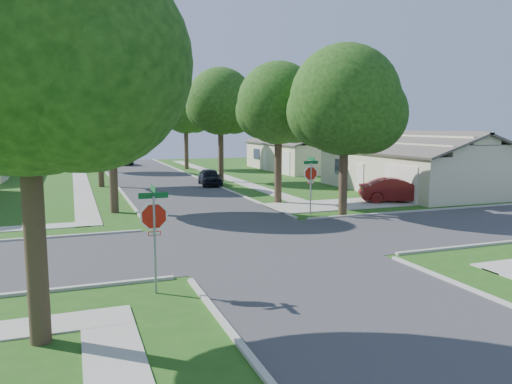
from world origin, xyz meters
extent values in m
plane|color=#204E15|center=(0.00, 0.00, 0.00)|extent=(100.00, 100.00, 0.00)
cube|color=#333335|center=(0.00, 0.00, 0.00)|extent=(7.00, 100.00, 0.02)
cube|color=#9E9B91|center=(6.10, 26.00, 0.02)|extent=(1.20, 40.00, 0.04)
cube|color=#9E9B91|center=(-6.10, 26.00, 0.02)|extent=(1.20, 40.00, 0.04)
cube|color=#9E9B91|center=(7.90, 7.10, 0.03)|extent=(8.80, 3.60, 0.05)
cube|color=gray|center=(-4.70, -4.70, 1.35)|extent=(0.06, 0.06, 2.70)
cylinder|color=white|center=(-4.70, -4.70, 2.15)|extent=(1.05, 0.02, 1.05)
cylinder|color=#B2190C|center=(-4.70, -4.70, 2.15)|extent=(0.90, 0.03, 0.90)
cube|color=#B2190C|center=(-4.70, -4.70, 1.68)|extent=(0.34, 0.03, 0.12)
cube|color=white|center=(-4.70, -4.70, 1.68)|extent=(0.30, 0.03, 0.08)
cube|color=#0C5426|center=(-4.70, -4.70, 2.72)|extent=(0.80, 0.02, 0.16)
cube|color=#0C5426|center=(-4.70, -4.70, 2.90)|extent=(0.02, 0.80, 0.16)
cube|color=gray|center=(4.70, 4.70, 1.35)|extent=(0.06, 0.06, 2.70)
cylinder|color=white|center=(4.70, 4.70, 2.15)|extent=(1.05, 0.02, 1.05)
cylinder|color=#B2190C|center=(4.70, 4.70, 2.15)|extent=(0.90, 0.03, 0.90)
cube|color=#B2190C|center=(4.70, 4.70, 1.68)|extent=(0.34, 0.03, 0.12)
cube|color=white|center=(4.70, 4.70, 1.68)|extent=(0.30, 0.03, 0.08)
cube|color=#0C5426|center=(4.70, 4.70, 2.72)|extent=(0.80, 0.02, 0.16)
cube|color=#0C5426|center=(4.70, 4.70, 2.90)|extent=(0.02, 0.80, 0.16)
cylinder|color=#38281C|center=(4.70, 9.00, 1.98)|extent=(0.44, 0.44, 3.95)
sphere|color=#13350D|center=(4.70, 9.00, 5.88)|extent=(4.80, 4.80, 4.80)
sphere|color=#13350D|center=(5.54, 8.52, 5.28)|extent=(3.46, 3.46, 3.46)
sphere|color=#13350D|center=(3.98, 9.60, 5.40)|extent=(3.26, 3.26, 3.26)
cylinder|color=#38281C|center=(4.70, 21.00, 2.15)|extent=(0.44, 0.44, 4.30)
sphere|color=#13350D|center=(4.70, 21.00, 6.51)|extent=(5.40, 5.40, 5.40)
sphere|color=#13350D|center=(5.65, 20.46, 5.84)|extent=(3.89, 3.89, 3.89)
sphere|color=#13350D|center=(3.89, 21.68, 5.97)|extent=(3.67, 3.67, 3.67)
cylinder|color=#38281C|center=(4.70, 34.00, 2.10)|extent=(0.44, 0.44, 4.20)
sphere|color=#13350D|center=(4.70, 34.00, 6.22)|extent=(5.00, 5.00, 5.00)
sphere|color=#13350D|center=(5.58, 33.50, 5.60)|extent=(3.60, 3.60, 3.60)
sphere|color=#13350D|center=(3.95, 34.62, 5.72)|extent=(3.40, 3.40, 3.40)
cylinder|color=#38281C|center=(-4.70, 9.00, 2.12)|extent=(0.44, 0.44, 4.25)
sphere|color=#13350D|center=(-4.70, 9.00, 6.37)|extent=(5.20, 5.20, 5.20)
sphere|color=#13350D|center=(-3.79, 8.48, 5.72)|extent=(3.74, 3.74, 3.74)
sphere|color=#13350D|center=(-5.48, 9.65, 5.85)|extent=(3.54, 3.54, 3.54)
cylinder|color=#38281C|center=(-4.70, 21.00, 2.22)|extent=(0.44, 0.44, 4.44)
sphere|color=#13350D|center=(-4.70, 21.00, 6.76)|extent=(5.60, 5.60, 5.60)
sphere|color=#13350D|center=(-3.72, 20.44, 6.06)|extent=(4.03, 4.03, 4.03)
sphere|color=#13350D|center=(-5.54, 21.70, 6.20)|extent=(3.81, 3.81, 3.81)
cylinder|color=#38281C|center=(-4.70, 34.00, 1.95)|extent=(0.44, 0.44, 3.90)
sphere|color=#13350D|center=(-4.70, 34.00, 5.74)|extent=(4.60, 4.60, 4.60)
sphere|color=#13350D|center=(-3.90, 33.54, 5.16)|extent=(3.31, 3.31, 3.31)
sphere|color=#13350D|center=(-5.39, 34.58, 5.28)|extent=(3.13, 3.13, 3.13)
cylinder|color=#38281C|center=(-7.50, -7.00, 2.02)|extent=(0.44, 0.44, 4.04)
sphere|color=#13350D|center=(-7.50, -7.00, 6.55)|extent=(6.00, 6.00, 6.00)
sphere|color=#13350D|center=(-6.45, -7.60, 5.80)|extent=(4.32, 4.32, 4.32)
cylinder|color=#38281C|center=(6.30, 4.20, 1.77)|extent=(0.44, 0.44, 3.54)
sphere|color=#13350D|center=(6.30, 4.20, 5.86)|extent=(5.60, 5.60, 5.60)
sphere|color=#13350D|center=(7.28, 3.64, 5.16)|extent=(4.03, 4.03, 4.03)
sphere|color=#13350D|center=(5.46, 4.90, 5.30)|extent=(3.81, 3.81, 3.81)
cube|color=beige|center=(16.00, 11.00, 1.40)|extent=(8.00, 13.00, 2.80)
cube|color=#46413C|center=(18.00, 11.00, 3.45)|extent=(4.42, 13.60, 1.56)
cube|color=#46413C|center=(14.00, 11.00, 3.45)|extent=(4.42, 13.60, 1.56)
cube|color=silver|center=(11.97, 7.10, 1.10)|extent=(0.06, 3.20, 2.20)
cube|color=silver|center=(11.97, 11.65, 1.00)|extent=(0.06, 0.90, 2.00)
cube|color=#1E2633|center=(11.97, 14.25, 1.55)|extent=(0.06, 1.80, 1.10)
cube|color=beige|center=(16.00, 29.00, 1.40)|extent=(8.00, 13.00, 2.80)
cube|color=#46413C|center=(18.00, 29.00, 3.45)|extent=(4.42, 13.60, 1.56)
cube|color=#46413C|center=(14.00, 29.00, 3.45)|extent=(4.42, 13.60, 1.56)
cube|color=silver|center=(11.97, 25.10, 1.10)|extent=(0.06, 3.20, 2.20)
cube|color=silver|center=(11.97, 29.65, 1.00)|extent=(0.06, 0.90, 2.00)
cube|color=#1E2633|center=(11.97, 32.25, 1.55)|extent=(0.06, 1.80, 1.10)
cube|color=silver|center=(-11.97, 28.10, 1.10)|extent=(0.06, 3.20, 2.20)
cube|color=silver|center=(-11.97, 32.65, 1.00)|extent=(0.06, 0.90, 2.00)
cube|color=#1E2633|center=(-11.97, 35.25, 1.55)|extent=(0.06, 1.80, 1.10)
imported|color=maroon|center=(11.50, 6.74, 0.73)|extent=(4.67, 3.17, 1.46)
imported|color=black|center=(3.20, 18.95, 0.64)|extent=(1.92, 3.92, 1.29)
imported|color=black|center=(-1.20, 42.46, 0.73)|extent=(2.53, 5.19, 1.45)
camera|label=1|loc=(-6.71, -18.07, 4.58)|focal=35.00mm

